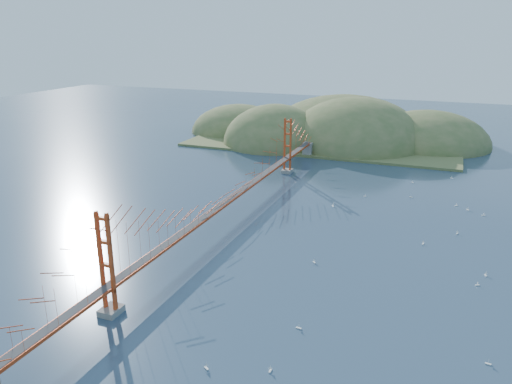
% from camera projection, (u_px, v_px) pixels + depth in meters
% --- Properties ---
extents(ground, '(320.00, 320.00, 0.00)m').
position_uv_depth(ground, '(228.00, 220.00, 80.23)').
color(ground, '#2D425A').
rests_on(ground, ground).
extents(bridge, '(2.20, 94.40, 12.00)m').
position_uv_depth(bridge, '(228.00, 178.00, 78.22)').
color(bridge, gray).
rests_on(bridge, ground).
extents(far_headlands, '(84.00, 58.00, 25.00)m').
position_uv_depth(far_headlands, '(338.00, 139.00, 139.94)').
color(far_headlands, olive).
rests_on(far_headlands, ground).
extents(sailboat_12, '(0.55, 0.55, 0.62)m').
position_uv_depth(sailboat_12, '(412.00, 182.00, 99.58)').
color(sailboat_12, white).
rests_on(sailboat_12, ground).
extents(sailboat_2, '(0.55, 0.48, 0.63)m').
position_uv_depth(sailboat_2, '(488.00, 363.00, 45.53)').
color(sailboat_2, white).
rests_on(sailboat_2, ground).
extents(sailboat_16, '(0.68, 0.68, 0.75)m').
position_uv_depth(sailboat_16, '(333.00, 205.00, 86.33)').
color(sailboat_16, white).
rests_on(sailboat_16, ground).
extents(sailboat_8, '(0.57, 0.57, 0.62)m').
position_uv_depth(sailboat_8, '(456.00, 205.00, 86.46)').
color(sailboat_8, white).
rests_on(sailboat_8, ground).
extents(sailboat_6, '(0.66, 0.66, 0.70)m').
position_uv_depth(sailboat_6, '(206.00, 367.00, 44.94)').
color(sailboat_6, white).
rests_on(sailboat_6, ground).
extents(sailboat_7, '(0.57, 0.50, 0.64)m').
position_uv_depth(sailboat_7, '(411.00, 197.00, 90.86)').
color(sailboat_7, white).
rests_on(sailboat_7, ground).
extents(sailboat_4, '(0.54, 0.58, 0.66)m').
position_uv_depth(sailboat_4, '(457.00, 233.00, 74.59)').
color(sailboat_4, white).
rests_on(sailboat_4, ground).
extents(sailboat_5, '(0.53, 0.56, 0.63)m').
position_uv_depth(sailboat_5, '(486.00, 275.00, 61.96)').
color(sailboat_5, white).
rests_on(sailboat_5, ground).
extents(sailboat_3, '(0.52, 0.52, 0.55)m').
position_uv_depth(sailboat_3, '(365.00, 196.00, 91.32)').
color(sailboat_3, white).
rests_on(sailboat_3, ground).
extents(sailboat_17, '(0.55, 0.51, 0.62)m').
position_uv_depth(sailboat_17, '(484.00, 215.00, 81.95)').
color(sailboat_17, white).
rests_on(sailboat_17, ground).
extents(sailboat_13, '(0.51, 0.51, 0.58)m').
position_uv_depth(sailboat_13, '(477.00, 285.00, 59.58)').
color(sailboat_13, white).
rests_on(sailboat_13, ground).
extents(sailboat_10, '(0.44, 0.54, 0.63)m').
position_uv_depth(sailboat_10, '(270.00, 370.00, 44.61)').
color(sailboat_10, white).
rests_on(sailboat_10, ground).
extents(sailboat_1, '(0.64, 0.64, 0.67)m').
position_uv_depth(sailboat_1, '(314.00, 262.00, 65.39)').
color(sailboat_1, white).
rests_on(sailboat_1, ground).
extents(sailboat_15, '(0.69, 0.69, 0.73)m').
position_uv_depth(sailboat_15, '(468.00, 209.00, 84.46)').
color(sailboat_15, white).
rests_on(sailboat_15, ground).
extents(sailboat_14, '(0.47, 0.55, 0.64)m').
position_uv_depth(sailboat_14, '(423.00, 243.00, 71.04)').
color(sailboat_14, white).
rests_on(sailboat_14, ground).
extents(sailboat_extra_0, '(0.58, 0.58, 0.63)m').
position_uv_depth(sailboat_extra_0, '(452.00, 178.00, 102.41)').
color(sailboat_extra_0, white).
rests_on(sailboat_extra_0, ground).
extents(sailboat_extra_1, '(0.60, 0.52, 0.68)m').
position_uv_depth(sailboat_extra_1, '(299.00, 327.00, 50.98)').
color(sailboat_extra_1, white).
rests_on(sailboat_extra_1, ground).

